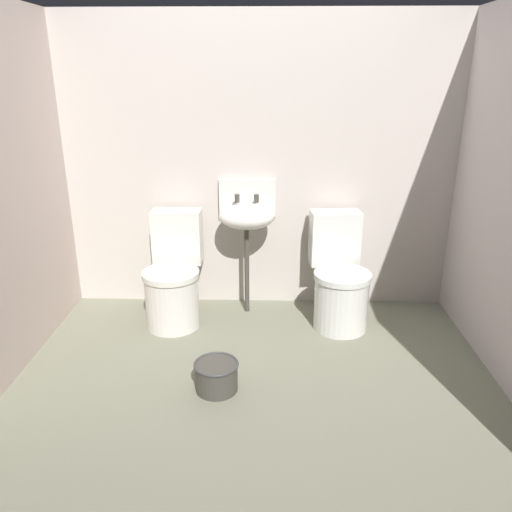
# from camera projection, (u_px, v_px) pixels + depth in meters

# --- Properties ---
(ground_plane) EXTENTS (3.27, 2.73, 0.08)m
(ground_plane) POSITION_uv_depth(u_px,v_px,m) (255.00, 390.00, 3.00)
(ground_plane) COLOR slate
(wall_back) EXTENTS (3.27, 0.10, 2.14)m
(wall_back) POSITION_uv_depth(u_px,v_px,m) (259.00, 167.00, 3.76)
(wall_back) COLOR beige
(wall_back) RESTS_ON ground
(toilet_left) EXTENTS (0.41, 0.60, 0.78)m
(toilet_left) POSITION_uv_depth(u_px,v_px,m) (174.00, 279.00, 3.66)
(toilet_left) COLOR silver
(toilet_left) RESTS_ON ground
(toilet_right) EXTENTS (0.44, 0.62, 0.78)m
(toilet_right) POSITION_uv_depth(u_px,v_px,m) (339.00, 281.00, 3.63)
(toilet_right) COLOR silver
(toilet_right) RESTS_ON ground
(sink) EXTENTS (0.42, 0.35, 0.99)m
(sink) POSITION_uv_depth(u_px,v_px,m) (247.00, 215.00, 3.67)
(sink) COLOR #403D37
(sink) RESTS_ON ground
(bucket) EXTENTS (0.26, 0.26, 0.18)m
(bucket) POSITION_uv_depth(u_px,v_px,m) (216.00, 375.00, 2.91)
(bucket) COLOR #403D37
(bucket) RESTS_ON ground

